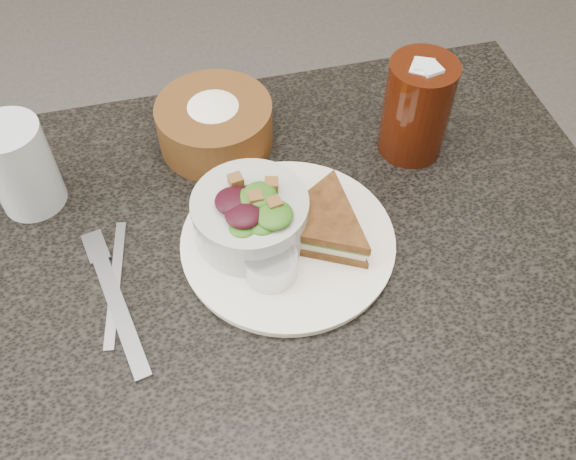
# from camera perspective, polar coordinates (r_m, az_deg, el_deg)

# --- Properties ---
(dining_table) EXTENTS (1.00, 0.70, 0.75)m
(dining_table) POSITION_cam_1_polar(r_m,az_deg,el_deg) (1.11, -2.86, -14.51)
(dining_table) COLOR black
(dining_table) RESTS_ON floor
(dinner_plate) EXTENTS (0.26, 0.26, 0.01)m
(dinner_plate) POSITION_cam_1_polar(r_m,az_deg,el_deg) (0.80, 0.00, -1.08)
(dinner_plate) COLOR white
(dinner_plate) RESTS_ON dining_table
(sandwich) EXTENTS (0.21, 0.21, 0.04)m
(sandwich) POSITION_cam_1_polar(r_m,az_deg,el_deg) (0.78, 2.97, 0.45)
(sandwich) COLOR brown
(sandwich) RESTS_ON dinner_plate
(salad_bowl) EXTENTS (0.16, 0.16, 0.08)m
(salad_bowl) POSITION_cam_1_polar(r_m,az_deg,el_deg) (0.77, -3.38, 1.68)
(salad_bowl) COLOR #A6AFAA
(salad_bowl) RESTS_ON dinner_plate
(dressing_ramekin) EXTENTS (0.08, 0.08, 0.04)m
(dressing_ramekin) POSITION_cam_1_polar(r_m,az_deg,el_deg) (0.75, -1.56, -3.04)
(dressing_ramekin) COLOR #B4B6B9
(dressing_ramekin) RESTS_ON dinner_plate
(orange_wedge) EXTENTS (0.07, 0.07, 0.03)m
(orange_wedge) POSITION_cam_1_polar(r_m,az_deg,el_deg) (0.84, -0.97, 4.48)
(orange_wedge) COLOR #FF6600
(orange_wedge) RESTS_ON dinner_plate
(fork) EXTENTS (0.06, 0.20, 0.01)m
(fork) POSITION_cam_1_polar(r_m,az_deg,el_deg) (0.78, -14.86, -6.73)
(fork) COLOR gray
(fork) RESTS_ON dining_table
(knife) EXTENTS (0.04, 0.18, 0.00)m
(knife) POSITION_cam_1_polar(r_m,az_deg,el_deg) (0.80, -15.08, -4.52)
(knife) COLOR #9AA0A9
(knife) RESTS_ON dining_table
(bread_basket) EXTENTS (0.19, 0.19, 0.09)m
(bread_basket) POSITION_cam_1_polar(r_m,az_deg,el_deg) (0.90, -6.57, 9.84)
(bread_basket) COLOR #513317
(bread_basket) RESTS_ON dining_table
(cola_glass) EXTENTS (0.11, 0.11, 0.15)m
(cola_glass) POSITION_cam_1_polar(r_m,az_deg,el_deg) (0.89, 11.43, 10.85)
(cola_glass) COLOR black
(cola_glass) RESTS_ON dining_table
(water_glass) EXTENTS (0.09, 0.09, 0.13)m
(water_glass) POSITION_cam_1_polar(r_m,az_deg,el_deg) (0.87, -22.68, 5.24)
(water_glass) COLOR #B2BEC9
(water_glass) RESTS_ON dining_table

